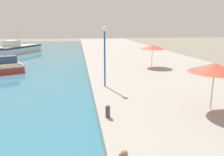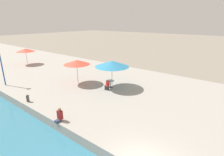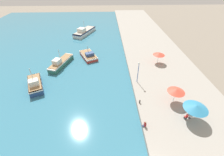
% 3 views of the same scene
% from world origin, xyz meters
% --- Properties ---
extents(water_basin, '(56.00, 90.00, 0.04)m').
position_xyz_m(water_basin, '(-28.00, 37.00, 0.02)').
color(water_basin, teal).
rests_on(water_basin, ground_plane).
extents(quay_promenade, '(16.00, 90.00, 0.74)m').
position_xyz_m(quay_promenade, '(8.00, 37.00, 0.37)').
color(quay_promenade, '#A39E93').
rests_on(quay_promenade, ground_plane).
extents(fishing_boat_near, '(4.80, 6.70, 4.43)m').
position_xyz_m(fishing_boat_near, '(-19.22, 17.16, 0.92)').
color(fishing_boat_near, navy).
rests_on(fishing_boat_near, water_basin).
extents(fishing_boat_mid, '(4.69, 8.51, 4.21)m').
position_xyz_m(fishing_boat_mid, '(-16.16, 25.47, 0.87)').
color(fishing_boat_mid, '#33705B').
rests_on(fishing_boat_mid, water_basin).
extents(fishing_boat_far, '(5.44, 7.07, 3.20)m').
position_xyz_m(fishing_boat_far, '(-9.80, 29.39, 0.68)').
color(fishing_boat_far, red).
rests_on(fishing_boat_far, water_basin).
extents(fishing_boat_distant, '(7.47, 11.27, 4.61)m').
position_xyz_m(fishing_boat_distant, '(-12.83, 47.32, 0.95)').
color(fishing_boat_distant, silver).
rests_on(fishing_boat_distant, water_basin).
extents(cafe_umbrella_pink, '(3.46, 3.46, 2.82)m').
position_xyz_m(cafe_umbrella_pink, '(7.70, 7.88, 3.26)').
color(cafe_umbrella_pink, '#B7B7B7').
rests_on(cafe_umbrella_pink, quay_promenade).
extents(cafe_umbrella_white, '(2.84, 2.84, 2.65)m').
position_xyz_m(cafe_umbrella_white, '(6.33, 11.65, 3.14)').
color(cafe_umbrella_white, '#B7B7B7').
rests_on(cafe_umbrella_white, quay_promenade).
extents(cafe_umbrella_striped, '(2.76, 2.76, 2.52)m').
position_xyz_m(cafe_umbrella_striped, '(7.38, 24.87, 3.02)').
color(cafe_umbrella_striped, '#B7B7B7').
rests_on(cafe_umbrella_striped, quay_promenade).
extents(cafe_table, '(0.80, 0.80, 0.74)m').
position_xyz_m(cafe_table, '(7.52, 7.97, 1.27)').
color(cafe_table, '#333338').
rests_on(cafe_table, quay_promenade).
extents(cafe_chair_left, '(0.50, 0.47, 0.91)m').
position_xyz_m(cafe_chair_left, '(6.81, 7.83, 1.07)').
color(cafe_chair_left, '#2D2D33').
rests_on(cafe_chair_left, quay_promenade).
extents(person_at_quay, '(0.54, 0.36, 1.00)m').
position_xyz_m(person_at_quay, '(0.28, 6.72, 1.18)').
color(person_at_quay, '#333D5B').
rests_on(person_at_quay, quay_promenade).
extents(mooring_bollard, '(0.26, 0.26, 0.65)m').
position_xyz_m(mooring_bollard, '(0.47, 11.44, 1.09)').
color(mooring_bollard, '#4C4742').
rests_on(mooring_bollard, quay_promenade).
extents(lamppost, '(0.36, 0.36, 4.56)m').
position_xyz_m(lamppost, '(1.04, 17.37, 3.83)').
color(lamppost, '#28519E').
rests_on(lamppost, quay_promenade).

